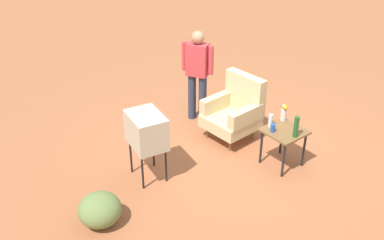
% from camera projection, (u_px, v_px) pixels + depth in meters
% --- Properties ---
extents(ground_plane, '(60.00, 60.00, 0.00)m').
position_uv_depth(ground_plane, '(235.00, 147.00, 7.26)').
color(ground_plane, '#A05B38').
extents(armchair, '(0.82, 0.83, 1.06)m').
position_uv_depth(armchair, '(235.00, 110.00, 7.33)').
color(armchair, brown).
rests_on(armchair, ground).
extents(side_table, '(0.56, 0.56, 0.60)m').
position_uv_depth(side_table, '(284.00, 135.00, 6.60)').
color(side_table, black).
rests_on(side_table, ground).
extents(tv_on_stand, '(0.66, 0.53, 1.03)m').
position_uv_depth(tv_on_stand, '(147.00, 131.00, 6.20)').
color(tv_on_stand, black).
rests_on(tv_on_stand, ground).
extents(person_standing, '(0.51, 0.37, 1.64)m').
position_uv_depth(person_standing, '(197.00, 71.00, 7.63)').
color(person_standing, '#2D3347').
rests_on(person_standing, ground).
extents(bottle_short_clear, '(0.06, 0.06, 0.20)m').
position_uv_depth(bottle_short_clear, '(271.00, 121.00, 6.61)').
color(bottle_short_clear, silver).
rests_on(bottle_short_clear, side_table).
extents(bottle_wine_green, '(0.07, 0.07, 0.32)m').
position_uv_depth(bottle_wine_green, '(296.00, 127.00, 6.33)').
color(bottle_wine_green, '#1E5623').
rests_on(bottle_wine_green, side_table).
extents(soda_can_blue, '(0.07, 0.07, 0.12)m').
position_uv_depth(soda_can_blue, '(273.00, 128.00, 6.50)').
color(soda_can_blue, blue).
rests_on(soda_can_blue, side_table).
extents(flower_vase, '(0.15, 0.10, 0.27)m').
position_uv_depth(flower_vase, '(284.00, 111.00, 6.76)').
color(flower_vase, silver).
rests_on(flower_vase, side_table).
extents(shrub_near, '(0.55, 0.55, 0.43)m').
position_uv_depth(shrub_near, '(100.00, 210.00, 5.62)').
color(shrub_near, olive).
rests_on(shrub_near, ground).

